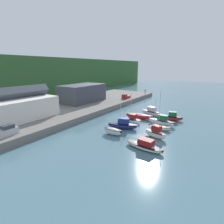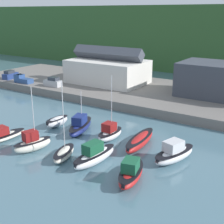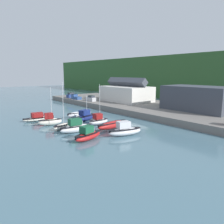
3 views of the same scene
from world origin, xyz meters
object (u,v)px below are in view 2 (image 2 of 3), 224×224
Objects in this scene: pickup_truck_1 at (22,79)px; moored_boat_4 at (174,153)px; moored_boat_1 at (80,126)px; parked_car_0 at (53,82)px; moored_boat_5 at (0,136)px; moored_boat_0 at (57,121)px; parked_car_1 at (10,75)px; moored_boat_2 at (110,133)px; moored_boat_3 at (140,141)px; moored_boat_6 at (32,143)px; moored_boat_8 at (94,156)px; moored_boat_9 at (131,173)px; moored_boat_7 at (64,153)px.

moored_boat_4 is at bearing -109.91° from pickup_truck_1.
parked_car_0 is at bearing 124.49° from moored_boat_1.
moored_boat_4 is 0.89× the size of moored_boat_5.
pickup_truck_1 is (-24.70, 14.56, 1.68)m from moored_boat_0.
parked_car_0 is 0.96× the size of parked_car_1.
moored_boat_2 reaches higher than moored_boat_1.
moored_boat_4 is at bearing -21.55° from moored_boat_3.
moored_boat_6 is 9.35m from moored_boat_8.
moored_boat_5 is 28.08m from parked_car_0.
moored_boat_2 is 1.28× the size of moored_boat_4.
moored_boat_2 reaches higher than moored_boat_6.
moored_boat_1 is 16.41m from moored_boat_9.
moored_boat_1 is 1.90× the size of parked_car_0.
moored_boat_1 reaches higher than pickup_truck_1.
moored_boat_8 is at bearing -28.68° from moored_boat_0.
moored_boat_8 is (-7.99, -6.08, 0.03)m from moored_boat_4.
moored_boat_2 is at bearing 70.14° from moored_boat_6.
moored_boat_8 is 1.10× the size of moored_boat_9.
moored_boat_0 is at bearing -35.97° from parked_car_1.
moored_boat_4 is 1.55× the size of pickup_truck_1.
moored_boat_8 is at bearing -111.96° from moored_boat_3.
moored_boat_6 is (3.79, -8.91, 0.26)m from moored_boat_0.
moored_boat_0 is 0.70× the size of moored_boat_9.
moored_boat_1 reaches higher than parked_car_1.
moored_boat_6 reaches higher than moored_boat_3.
moored_boat_1 is 1.19× the size of moored_boat_9.
moored_boat_0 is 0.53× the size of moored_boat_6.
parked_car_1 is at bearing 159.82° from moored_boat_6.
moored_boat_1 is at bearing -116.92° from pickup_truck_1.
parked_car_0 is at bearing 116.22° from moored_boat_7.
parked_car_1 reaches higher than moored_boat_4.
parked_car_0 is at bearing -83.56° from pickup_truck_1.
moored_boat_6 is at bearing -130.34° from pickup_truck_1.
moored_boat_1 is 0.85× the size of moored_boat_2.
pickup_truck_1 reaches higher than moored_boat_0.
moored_boat_0 is 9.54m from moored_boat_5.
pickup_truck_1 reaches higher than moored_boat_4.
moored_boat_7 reaches higher than pickup_truck_1.
moored_boat_6 is 1.31× the size of moored_boat_9.
moored_boat_4 is at bearing 25.39° from moored_boat_5.
moored_boat_8 is (13.00, -7.30, 0.23)m from moored_boat_0.
parked_car_1 is at bearing 177.18° from moored_boat_4.
parked_car_0 is at bearing 143.98° from moored_boat_6.
parked_car_1 reaches higher than pickup_truck_1.
moored_boat_5 is at bearing -145.99° from moored_boat_4.
moored_boat_1 is at bearing 134.40° from moored_boat_9.
moored_boat_3 is 1.97× the size of parked_car_1.
pickup_truck_1 is at bearing 154.48° from moored_boat_8.
moored_boat_9 is 1.59× the size of parked_car_0.
moored_boat_0 is 21.03m from moored_boat_4.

